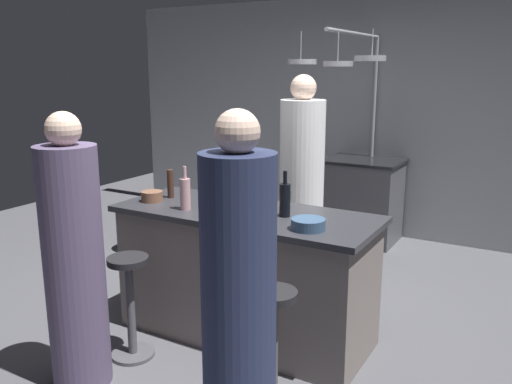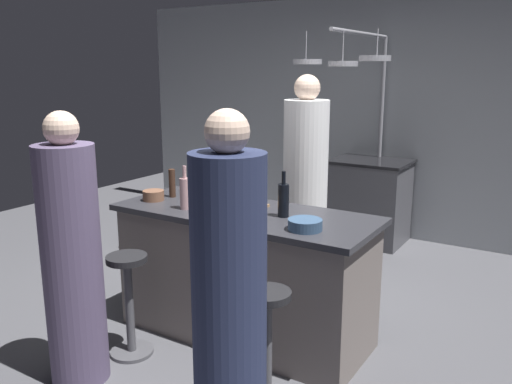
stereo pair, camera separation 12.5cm
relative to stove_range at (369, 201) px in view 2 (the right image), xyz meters
name	(u,v)px [view 2 (the right image)]	position (x,y,z in m)	size (l,w,h in m)	color
ground_plane	(245,333)	(0.00, -2.45, -0.45)	(9.00, 9.00, 0.00)	#4C4C51
back_wall	(386,118)	(0.00, 0.40, 0.85)	(6.40, 0.16, 2.60)	#9EA3A8
kitchen_island	(245,273)	(0.00, -2.45, 0.01)	(1.80, 0.72, 0.90)	slate
stove_range	(369,201)	(0.00, 0.00, 0.00)	(0.80, 0.64, 0.89)	#47474C
chef	(305,189)	(-0.08, -1.38, 0.38)	(0.38, 0.38, 1.79)	white
bar_stool_left	(129,300)	(-0.49, -3.07, -0.07)	(0.28, 0.28, 0.68)	#4C4C51
guest_left	(72,261)	(-0.55, -3.43, 0.30)	(0.34, 0.34, 1.61)	#594C6B
bar_stool_right	(267,343)	(0.55, -3.07, -0.07)	(0.28, 0.28, 0.68)	#4C4C51
guest_right	(229,302)	(0.57, -3.45, 0.33)	(0.35, 0.35, 1.67)	#262D4C
overhead_pot_rack	(356,83)	(0.02, -0.57, 1.25)	(0.91, 1.42, 2.17)	gray
potted_plant	(145,221)	(-1.86, -1.48, -0.15)	(0.36, 0.36, 0.52)	brown
cutting_board	(242,206)	(-0.07, -2.37, 0.46)	(0.32, 0.22, 0.02)	#997047
pepper_mill	(172,183)	(-0.67, -2.40, 0.56)	(0.05, 0.05, 0.21)	#382319
wine_bottle_rose	(185,193)	(-0.37, -2.62, 0.57)	(0.07, 0.07, 0.30)	#B78C8E
wine_bottle_amber	(243,201)	(0.12, -2.64, 0.57)	(0.07, 0.07, 0.31)	brown
wine_bottle_dark	(283,199)	(0.29, -2.44, 0.57)	(0.07, 0.07, 0.30)	black
wine_glass_by_chef	(212,184)	(-0.41, -2.26, 0.56)	(0.07, 0.07, 0.15)	silver
wine_glass_near_right_guest	(256,208)	(0.25, -2.69, 0.56)	(0.07, 0.07, 0.15)	silver
wine_glass_near_left_guest	(207,199)	(-0.16, -2.65, 0.56)	(0.07, 0.07, 0.15)	silver
mixing_bowl_wooden	(153,195)	(-0.72, -2.55, 0.49)	(0.15, 0.15, 0.07)	brown
mixing_bowl_blue	(305,225)	(0.54, -2.62, 0.49)	(0.20, 0.20, 0.07)	#334C6B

